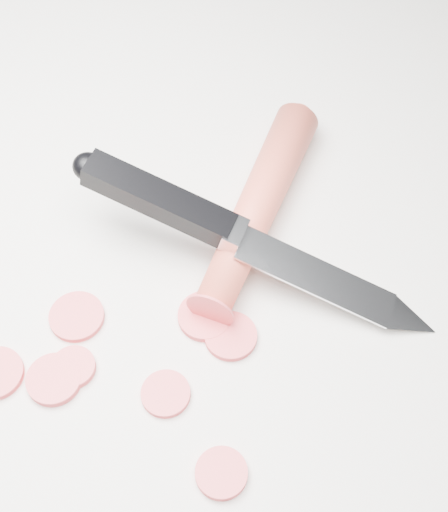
# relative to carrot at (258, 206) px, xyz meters

# --- Properties ---
(ground) EXTENTS (2.40, 2.40, 0.00)m
(ground) POSITION_rel_carrot_xyz_m (-0.09, -0.08, -0.02)
(ground) COLOR white
(ground) RESTS_ON ground
(carrot) EXTENTS (0.08, 0.20, 0.03)m
(carrot) POSITION_rel_carrot_xyz_m (0.00, 0.00, 0.00)
(carrot) COLOR #E34835
(carrot) RESTS_ON ground
(carrot_slice_1) EXTENTS (0.04, 0.04, 0.01)m
(carrot_slice_1) POSITION_rel_carrot_xyz_m (-0.13, -0.16, -0.02)
(carrot_slice_1) COLOR #EE444B
(carrot_slice_1) RESTS_ON ground
(carrot_slice_2) EXTENTS (0.04, 0.04, 0.01)m
(carrot_slice_2) POSITION_rel_carrot_xyz_m (-0.03, -0.10, -0.02)
(carrot_slice_2) COLOR #EE444B
(carrot_slice_2) RESTS_ON ground
(carrot_slice_3) EXTENTS (0.03, 0.03, 0.01)m
(carrot_slice_3) POSITION_rel_carrot_xyz_m (-0.05, -0.16, -0.02)
(carrot_slice_3) COLOR #EE444B
(carrot_slice_3) RESTS_ON ground
(carrot_slice_4) EXTENTS (0.04, 0.04, 0.01)m
(carrot_slice_4) POSITION_rel_carrot_xyz_m (-0.01, -0.11, -0.02)
(carrot_slice_4) COLOR #EE444B
(carrot_slice_4) RESTS_ON ground
(carrot_slice_5) EXTENTS (0.04, 0.04, 0.01)m
(carrot_slice_5) POSITION_rel_carrot_xyz_m (-0.12, -0.11, -0.02)
(carrot_slice_5) COLOR #EE444B
(carrot_slice_5) RESTS_ON ground
(carrot_slice_6) EXTENTS (0.03, 0.03, 0.01)m
(carrot_slice_6) POSITION_rel_carrot_xyz_m (-0.11, -0.15, -0.02)
(carrot_slice_6) COLOR #EE444B
(carrot_slice_6) RESTS_ON ground
(carrot_slice_7) EXTENTS (0.03, 0.03, 0.01)m
(carrot_slice_7) POSITION_rel_carrot_xyz_m (0.00, -0.21, -0.02)
(carrot_slice_7) COLOR #EE444B
(carrot_slice_7) RESTS_ON ground
(kitchen_knife) EXTENTS (0.29, 0.10, 0.08)m
(kitchen_knife) POSITION_rel_carrot_xyz_m (0.00, -0.05, 0.02)
(kitchen_knife) COLOR silver
(kitchen_knife) RESTS_ON ground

